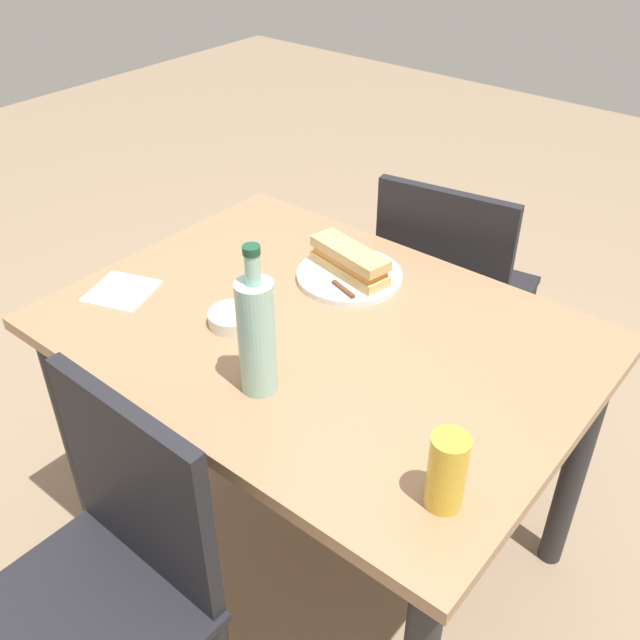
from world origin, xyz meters
TOP-DOWN VIEW (x-y plane):
  - ground_plane at (0.00, 0.00)m, footprint 8.00×8.00m
  - dining_table at (0.00, 0.00)m, footprint 1.14×0.84m
  - chair_far at (-0.00, 0.61)m, footprint 0.41×0.41m
  - chair_near at (0.02, -0.62)m, footprint 0.46×0.46m
  - plate_near at (0.07, -0.20)m, footprint 0.25×0.25m
  - baguette_sandwich_near at (0.07, -0.20)m, footprint 0.22×0.11m
  - knife_near at (0.07, -0.14)m, footprint 0.17×0.06m
  - water_bottle at (-0.03, 0.23)m, footprint 0.07×0.07m
  - beer_glass at (-0.46, 0.25)m, footprint 0.06×0.06m
  - olive_bowl at (0.16, 0.11)m, footprint 0.11×0.11m
  - paper_napkin at (0.45, 0.18)m, footprint 0.18×0.18m

SIDE VIEW (x-z plane):
  - ground_plane at x=0.00m, z-range 0.00..0.00m
  - chair_far at x=0.00m, z-range 0.06..0.93m
  - chair_near at x=0.02m, z-range 0.06..0.93m
  - dining_table at x=0.00m, z-range 0.25..0.98m
  - paper_napkin at x=0.45m, z-range 0.73..0.73m
  - plate_near at x=0.07m, z-range 0.73..0.74m
  - olive_bowl at x=0.16m, z-range 0.73..0.76m
  - knife_near at x=0.07m, z-range 0.74..0.75m
  - baguette_sandwich_near at x=0.07m, z-range 0.74..0.81m
  - beer_glass at x=-0.46m, z-range 0.73..0.87m
  - water_bottle at x=-0.03m, z-range 0.70..1.01m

